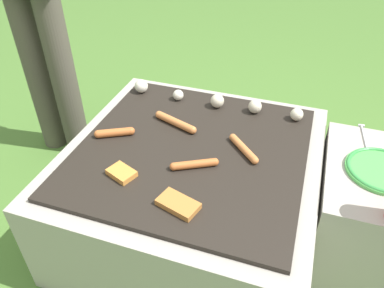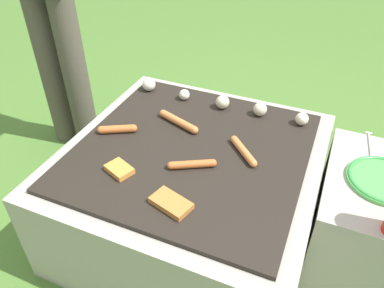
{
  "view_description": "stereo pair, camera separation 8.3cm",
  "coord_description": "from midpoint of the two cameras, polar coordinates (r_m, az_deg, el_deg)",
  "views": [
    {
      "loc": [
        0.35,
        -1.03,
        1.28
      ],
      "look_at": [
        0.0,
        0.0,
        0.45
      ],
      "focal_mm": 35.0,
      "sensor_mm": 36.0,
      "label": 1
    },
    {
      "loc": [
        0.42,
        -1.0,
        1.28
      ],
      "look_at": [
        0.0,
        0.0,
        0.45
      ],
      "focal_mm": 35.0,
      "sensor_mm": 36.0,
      "label": 2
    }
  ],
  "objects": [
    {
      "name": "ground_plane",
      "position": [
        1.68,
        -1.45,
        -12.36
      ],
      "size": [
        14.0,
        14.0,
        0.0
      ],
      "primitive_type": "plane",
      "color": "#47702D"
    },
    {
      "name": "grill",
      "position": [
        1.52,
        -1.58,
        -7.16
      ],
      "size": [
        0.93,
        0.93,
        0.43
      ],
      "color": "#9E998E",
      "rests_on": "ground_plane"
    },
    {
      "name": "side_ledge",
      "position": [
        1.55,
        23.33,
        -9.85
      ],
      "size": [
        0.36,
        0.51,
        0.43
      ],
      "color": "#9E998E",
      "rests_on": "ground_plane"
    },
    {
      "name": "sausage_front_center",
      "position": [
        1.36,
        6.12,
        -0.71
      ],
      "size": [
        0.13,
        0.13,
        0.03
      ],
      "color": "#C6753D",
      "rests_on": "grill"
    },
    {
      "name": "sausage_back_center",
      "position": [
        1.49,
        -4.14,
        3.32
      ],
      "size": [
        0.2,
        0.09,
        0.03
      ],
      "color": "#C6753D",
      "rests_on": "grill"
    },
    {
      "name": "sausage_front_left",
      "position": [
        1.29,
        -1.49,
        -3.14
      ],
      "size": [
        0.15,
        0.1,
        0.03
      ],
      "color": "#B7602D",
      "rests_on": "grill"
    },
    {
      "name": "sausage_mid_left",
      "position": [
        1.47,
        -13.31,
        1.68
      ],
      "size": [
        0.14,
        0.09,
        0.03
      ],
      "color": "#B7602D",
      "rests_on": "grill"
    },
    {
      "name": "bread_slice_right",
      "position": [
        1.16,
        -4.21,
        -9.17
      ],
      "size": [
        0.14,
        0.11,
        0.02
      ],
      "color": "#B27033",
      "rests_on": "grill"
    },
    {
      "name": "bread_slice_center",
      "position": [
        1.29,
        -12.51,
        -4.37
      ],
      "size": [
        0.11,
        0.09,
        0.02
      ],
      "color": "#D18438",
      "rests_on": "grill"
    },
    {
      "name": "mushroom_row",
      "position": [
        1.61,
        1.61,
        6.78
      ],
      "size": [
        0.75,
        0.07,
        0.06
      ],
      "color": "silver",
      "rests_on": "grill"
    },
    {
      "name": "plate_colorful",
      "position": [
        1.41,
        25.54,
        -3.66
      ],
      "size": [
        0.24,
        0.24,
        0.02
      ],
      "color": "#4CB24C",
      "rests_on": "side_ledge"
    },
    {
      "name": "fork_utensil",
      "position": [
        1.56,
        23.34,
        1.12
      ],
      "size": [
        0.03,
        0.17,
        0.01
      ],
      "color": "silver",
      "rests_on": "side_ledge"
    }
  ]
}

